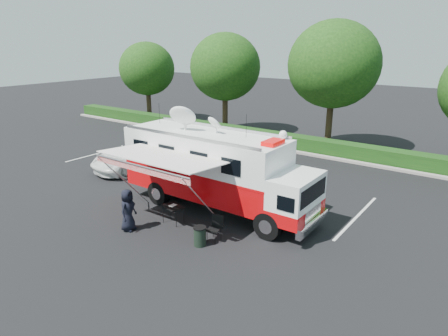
{
  "coord_description": "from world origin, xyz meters",
  "views": [
    {
      "loc": [
        10.28,
        -13.6,
        7.52
      ],
      "look_at": [
        0.0,
        0.5,
        1.9
      ],
      "focal_mm": 32.0,
      "sensor_mm": 36.0,
      "label": 1
    }
  ],
  "objects_px": {
    "folding_table": "(173,207)",
    "trash_bin": "(200,236)",
    "white_suv": "(139,168)",
    "command_truck": "(216,170)"
  },
  "relations": [
    {
      "from": "white_suv",
      "to": "folding_table",
      "type": "bearing_deg",
      "value": -23.04
    },
    {
      "from": "white_suv",
      "to": "folding_table",
      "type": "xyz_separation_m",
      "value": [
        6.95,
        -4.37,
        0.74
      ]
    },
    {
      "from": "white_suv",
      "to": "trash_bin",
      "type": "distance_m",
      "value": 10.52
    },
    {
      "from": "folding_table",
      "to": "trash_bin",
      "type": "bearing_deg",
      "value": -21.54
    },
    {
      "from": "folding_table",
      "to": "trash_bin",
      "type": "height_order",
      "value": "folding_table"
    },
    {
      "from": "command_truck",
      "to": "trash_bin",
      "type": "xyz_separation_m",
      "value": [
        1.56,
        -3.1,
        -1.55
      ]
    },
    {
      "from": "folding_table",
      "to": "command_truck",
      "type": "bearing_deg",
      "value": 74.69
    },
    {
      "from": "white_suv",
      "to": "trash_bin",
      "type": "relative_size",
      "value": 7.5
    },
    {
      "from": "command_truck",
      "to": "folding_table",
      "type": "distance_m",
      "value": 2.61
    },
    {
      "from": "command_truck",
      "to": "white_suv",
      "type": "bearing_deg",
      "value": 164.24
    }
  ]
}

